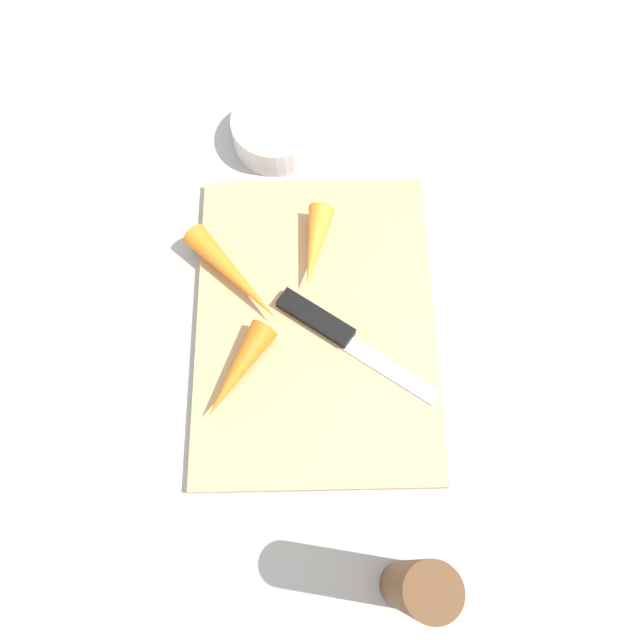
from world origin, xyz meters
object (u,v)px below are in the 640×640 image
cutting_board (320,322)px  carrot_shortest (317,246)px  carrot_longest (237,274)px  carrot_medium (242,371)px  small_bowl (281,131)px  pepper_grinder (421,588)px  knife (327,326)px

cutting_board → carrot_shortest: carrot_shortest is taller
cutting_board → carrot_longest: carrot_longest is taller
carrot_longest → carrot_shortest: size_ratio=1.42×
cutting_board → carrot_longest: size_ratio=2.59×
carrot_medium → small_bowl: (-0.31, 0.04, -0.01)m
carrot_shortest → small_bowl: size_ratio=0.90×
carrot_shortest → small_bowl: carrot_shortest is taller
carrot_shortest → carrot_medium: bearing=-18.4°
carrot_medium → small_bowl: 0.31m
carrot_medium → small_bowl: carrot_medium is taller
small_bowl → carrot_longest: bearing=-13.1°
pepper_grinder → cutting_board: bearing=-163.8°
carrot_shortest → carrot_longest: bearing=-59.0°
cutting_board → knife: (0.01, 0.01, 0.01)m
carrot_longest → carrot_medium: bearing=-37.8°
carrot_shortest → small_bowl: bearing=-155.4°
knife → carrot_shortest: bearing=130.7°
carrot_medium → carrot_shortest: carrot_medium is taller
knife → carrot_shortest: carrot_shortest is taller
knife → small_bowl: size_ratio=1.61×
cutting_board → carrot_medium: 0.10m
cutting_board → pepper_grinder: 0.29m
cutting_board → small_bowl: small_bowl is taller
carrot_shortest → small_bowl: (-0.17, -0.04, -0.01)m
carrot_longest → small_bowl: 0.20m
carrot_longest → pepper_grinder: 0.36m
pepper_grinder → small_bowl: bearing=-166.8°
knife → carrot_longest: carrot_longest is taller
knife → carrot_shortest: 0.09m
cutting_board → pepper_grinder: pepper_grinder is taller
pepper_grinder → knife: bearing=-164.8°
cutting_board → carrot_longest: bearing=-119.1°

